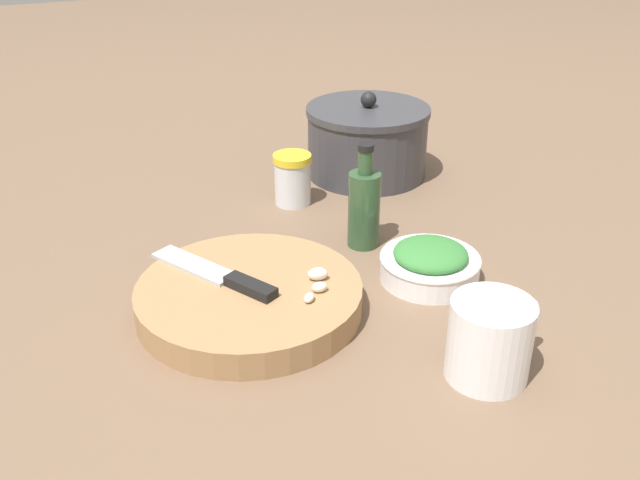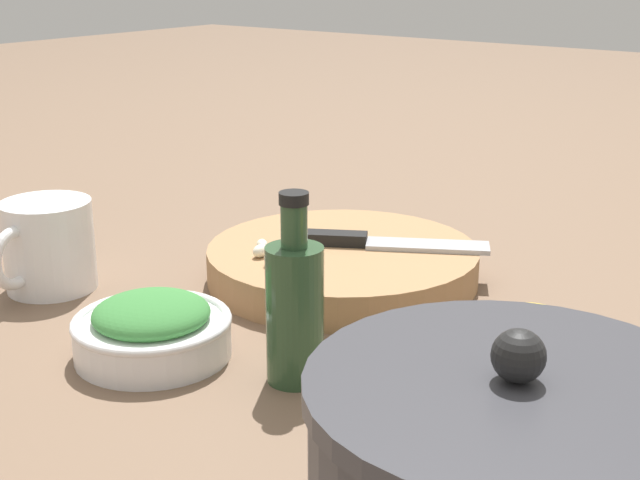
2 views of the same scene
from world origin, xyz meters
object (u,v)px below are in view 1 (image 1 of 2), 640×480
object	(u,v)px
herb_bowl	(430,263)
coffee_mug	(491,339)
chef_knife	(221,275)
stock_pot	(367,141)
oil_bottle	(364,206)
spice_jar	(293,179)
cutting_board	(249,298)
garlic_cloves	(317,282)

from	to	relation	value
herb_bowl	coffee_mug	size ratio (longest dim) A/B	1.08
herb_bowl	coffee_mug	distance (m)	0.21
chef_knife	coffee_mug	distance (m)	0.34
chef_knife	stock_pot	bearing A→B (deg)	11.63
oil_bottle	stock_pot	distance (m)	0.28
chef_knife	coffee_mug	world-z (taller)	coffee_mug
spice_jar	oil_bottle	distance (m)	0.19
cutting_board	stock_pot	world-z (taller)	stock_pot
cutting_board	herb_bowl	size ratio (longest dim) A/B	2.08
herb_bowl	spice_jar	world-z (taller)	spice_jar
garlic_cloves	spice_jar	bearing A→B (deg)	164.07
herb_bowl	coffee_mug	xyz separation A→B (m)	(0.20, -0.05, 0.02)
spice_jar	stock_pot	size ratio (longest dim) A/B	0.39
herb_bowl	stock_pot	size ratio (longest dim) A/B	0.63
garlic_cloves	oil_bottle	distance (m)	0.19
spice_jar	herb_bowl	bearing A→B (deg)	14.76
chef_knife	spice_jar	size ratio (longest dim) A/B	2.20
cutting_board	spice_jar	bearing A→B (deg)	149.29
chef_knife	herb_bowl	distance (m)	0.28
garlic_cloves	coffee_mug	distance (m)	0.23
stock_pot	spice_jar	bearing A→B (deg)	-68.90
garlic_cloves	stock_pot	world-z (taller)	stock_pot
spice_jar	coffee_mug	size ratio (longest dim) A/B	0.68
garlic_cloves	oil_bottle	xyz separation A→B (m)	(-0.14, 0.13, 0.02)
cutting_board	herb_bowl	bearing A→B (deg)	84.85
cutting_board	spice_jar	distance (m)	0.33
oil_bottle	stock_pot	bearing A→B (deg)	152.60
coffee_mug	stock_pot	xyz separation A→B (m)	(-0.57, 0.14, 0.02)
stock_pot	cutting_board	bearing A→B (deg)	-44.08
herb_bowl	chef_knife	bearing A→B (deg)	-100.87
cutting_board	chef_knife	world-z (taller)	chef_knife
cutting_board	spice_jar	world-z (taller)	spice_jar
coffee_mug	oil_bottle	xyz separation A→B (m)	(-0.33, 0.01, 0.02)
cutting_board	spice_jar	xyz separation A→B (m)	(-0.28, 0.17, 0.02)
cutting_board	garlic_cloves	distance (m)	0.09
garlic_cloves	oil_bottle	bearing A→B (deg)	136.27
cutting_board	coffee_mug	bearing A→B (deg)	41.88
garlic_cloves	stock_pot	xyz separation A→B (m)	(-0.38, 0.26, 0.02)
garlic_cloves	coffee_mug	size ratio (longest dim) A/B	0.51
garlic_cloves	herb_bowl	bearing A→B (deg)	94.49
chef_knife	garlic_cloves	distance (m)	0.12
coffee_mug	oil_bottle	world-z (taller)	oil_bottle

